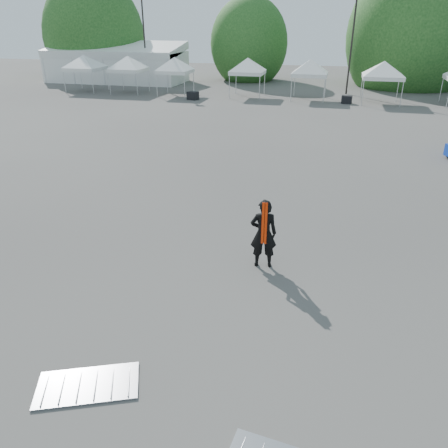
# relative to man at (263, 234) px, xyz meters

# --- Properties ---
(ground) EXTENTS (120.00, 120.00, 0.00)m
(ground) POSITION_rel_man_xyz_m (-0.63, 1.35, -1.01)
(ground) COLOR #474442
(ground) RESTS_ON ground
(marquee) EXTENTS (15.00, 6.25, 4.23)m
(marquee) POSITION_rel_man_xyz_m (-22.63, 36.35, 0.96)
(marquee) COLOR white
(marquee) RESTS_ON ground
(light_pole_west) EXTENTS (0.60, 0.25, 10.30)m
(light_pole_west) POSITION_rel_man_xyz_m (-18.63, 35.35, 4.76)
(light_pole_west) COLOR black
(light_pole_west) RESTS_ON ground
(light_pole_east) EXTENTS (0.60, 0.25, 9.80)m
(light_pole_east) POSITION_rel_man_xyz_m (2.37, 33.35, 4.51)
(light_pole_east) COLOR black
(light_pole_east) RESTS_ON ground
(tree_far_w) EXTENTS (4.80, 4.80, 7.30)m
(tree_far_w) POSITION_rel_man_xyz_m (-26.63, 39.35, 3.53)
(tree_far_w) COLOR #382314
(tree_far_w) RESTS_ON ground
(tree_mid_w) EXTENTS (4.16, 4.16, 6.33)m
(tree_mid_w) POSITION_rel_man_xyz_m (-8.63, 41.35, 2.92)
(tree_mid_w) COLOR #382314
(tree_mid_w) RESTS_ON ground
(tree_mid_e) EXTENTS (5.12, 5.12, 7.79)m
(tree_mid_e) POSITION_rel_man_xyz_m (8.37, 40.35, 3.83)
(tree_mid_e) COLOR #382314
(tree_mid_e) RESTS_ON ground
(tent_a) EXTENTS (4.47, 4.47, 3.88)m
(tent_a) POSITION_rel_man_xyz_m (-22.26, 29.09, 2.05)
(tent_a) COLOR silver
(tent_a) RESTS_ON ground
(tent_b) EXTENTS (4.17, 4.17, 3.88)m
(tent_b) POSITION_rel_man_xyz_m (-17.67, 29.02, 2.05)
(tent_b) COLOR silver
(tent_b) RESTS_ON ground
(tent_c) EXTENTS (4.01, 4.01, 3.88)m
(tent_c) POSITION_rel_man_xyz_m (-12.97, 28.77, 2.05)
(tent_c) COLOR silver
(tent_c) RESTS_ON ground
(tent_d) EXTENTS (4.10, 4.10, 3.88)m
(tent_d) POSITION_rel_man_xyz_m (-6.39, 29.56, 2.05)
(tent_d) COLOR silver
(tent_d) RESTS_ON ground
(tent_e) EXTENTS (4.16, 4.16, 3.88)m
(tent_e) POSITION_rel_man_xyz_m (-0.90, 29.35, 2.05)
(tent_e) COLOR silver
(tent_e) RESTS_ON ground
(tent_f) EXTENTS (4.51, 4.51, 3.88)m
(tent_f) POSITION_rel_man_xyz_m (5.05, 28.89, 2.05)
(tent_f) COLOR silver
(tent_f) RESTS_ON ground
(man) EXTENTS (0.82, 0.62, 2.01)m
(man) POSITION_rel_man_xyz_m (0.00, 0.00, 0.00)
(man) COLOR black
(man) RESTS_ON ground
(barrier_left) EXTENTS (2.11, 1.61, 0.06)m
(barrier_left) POSITION_rel_man_xyz_m (-2.47, -5.29, -0.98)
(barrier_left) COLOR #96989D
(barrier_left) RESTS_ON ground
(crate_west) EXTENTS (1.05, 0.93, 0.68)m
(crate_west) POSITION_rel_man_xyz_m (-10.66, 26.71, -0.67)
(crate_west) COLOR black
(crate_west) RESTS_ON ground
(crate_mid) EXTENTS (0.89, 0.73, 0.64)m
(crate_mid) POSITION_rel_man_xyz_m (2.39, 28.01, -0.69)
(crate_mid) COLOR black
(crate_mid) RESTS_ON ground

